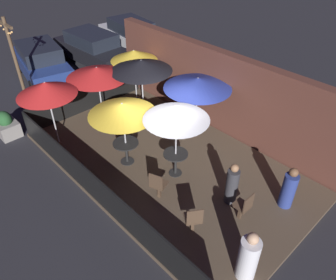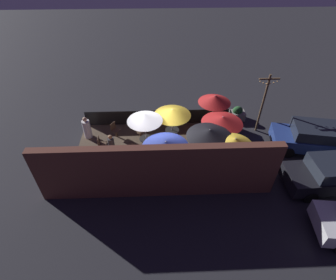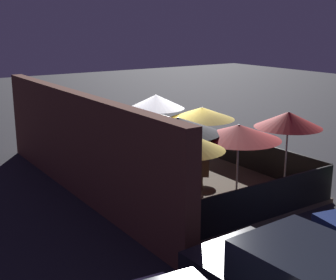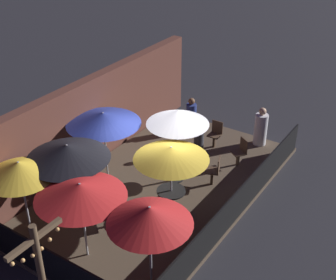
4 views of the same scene
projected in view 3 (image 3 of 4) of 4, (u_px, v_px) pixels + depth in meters
The scene contains 21 objects.
ground_plane at pixel (162, 176), 14.66m from camera, with size 60.00×60.00×0.00m, color #26262B.
patio_deck at pixel (162, 174), 14.64m from camera, with size 8.86×5.09×0.12m.
building_wall at pixel (78, 144), 12.79m from camera, with size 10.46×0.36×2.88m.
fence_front at pixel (224, 146), 15.88m from camera, with size 8.66×0.05×0.95m.
fence_side_left at pixel (265, 201), 11.00m from camera, with size 0.05×4.89×0.95m.
patio_umbrella_0 at pixel (202, 113), 13.99m from camera, with size 1.98×1.98×2.10m.
patio_umbrella_1 at pixel (156, 102), 14.69m from camera, with size 1.81×1.81×2.36m.
patio_umbrella_2 at pixel (288, 120), 12.61m from camera, with size 1.84×1.84×2.23m.
patio_umbrella_3 at pixel (178, 125), 11.55m from camera, with size 2.14×2.14×2.29m.
patio_umbrella_4 at pixel (239, 132), 11.55m from camera, with size 2.12×2.12×2.12m.
patio_umbrella_5 at pixel (186, 142), 10.41m from camera, with size 1.76×1.76×2.18m.
patio_umbrella_6 at pixel (117, 119), 12.90m from camera, with size 2.19×2.19×2.15m.
dining_table_0 at pixel (201, 156), 14.32m from camera, with size 0.78×0.78×0.74m.
dining_table_1 at pixel (156, 149), 15.07m from camera, with size 0.72×0.72×0.76m.
patio_chair_0 at pixel (176, 144), 15.99m from camera, with size 0.52×0.52×0.94m.
patio_chair_1 at pixel (157, 136), 17.22m from camera, with size 0.55×0.55×0.90m.
patio_chair_2 at pixel (202, 174), 12.94m from camera, with size 0.56×0.56×0.91m.
patio_chair_3 at pixel (120, 137), 17.03m from camera, with size 0.40×0.40×0.90m.
patron_0 at pixel (83, 137), 16.72m from camera, with size 0.51×0.51×1.27m.
patron_1 at pixel (121, 139), 16.36m from camera, with size 0.40×0.40×1.28m.
patron_2 at pixel (135, 126), 18.44m from camera, with size 0.52×0.52×1.36m.
Camera 3 is at (-11.62, 7.69, 4.69)m, focal length 50.00 mm.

